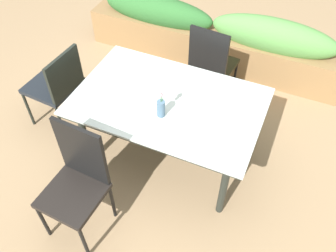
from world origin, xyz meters
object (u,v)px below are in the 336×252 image
(chair_far_side, at_px, (211,63))
(planter_box, at_px, (213,38))
(flower_vase, at_px, (161,106))
(dining_table, at_px, (168,107))
(chair_end_left, at_px, (57,84))
(chair_near_left, at_px, (77,179))

(chair_far_side, distance_m, planter_box, 0.71)
(planter_box, bearing_deg, flower_vase, -85.82)
(dining_table, xyz_separation_m, flower_vase, (0.02, -0.17, 0.17))
(dining_table, bearing_deg, planter_box, 94.01)
(chair_end_left, bearing_deg, flower_vase, -94.13)
(chair_far_side, bearing_deg, dining_table, -90.47)
(chair_near_left, bearing_deg, dining_table, -108.54)
(chair_far_side, height_order, chair_near_left, chair_near_left)
(dining_table, relative_size, flower_vase, 5.63)
(chair_end_left, height_order, planter_box, chair_end_left)
(chair_near_left, relative_size, planter_box, 0.33)
(chair_end_left, distance_m, chair_near_left, 1.18)
(chair_near_left, distance_m, flower_vase, 0.82)
(chair_near_left, distance_m, planter_box, 2.41)
(dining_table, xyz_separation_m, chair_near_left, (-0.34, -0.86, -0.10))
(flower_vase, relative_size, planter_box, 0.09)
(dining_table, relative_size, planter_box, 0.51)
(flower_vase, bearing_deg, chair_far_side, 85.95)
(dining_table, height_order, flower_vase, flower_vase)
(dining_table, bearing_deg, flower_vase, -84.30)
(chair_far_side, bearing_deg, planter_box, 112.12)
(chair_end_left, distance_m, flower_vase, 1.22)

